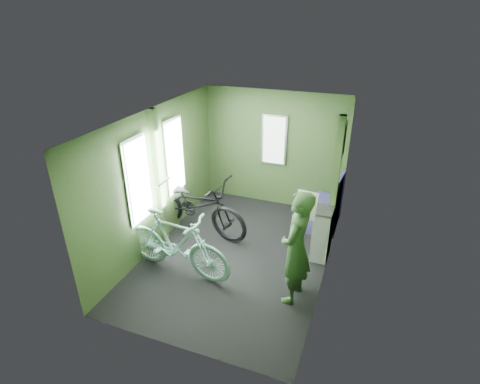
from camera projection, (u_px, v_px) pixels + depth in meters
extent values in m
plane|color=black|center=(238.00, 254.00, 6.14)|extent=(4.00, 4.00, 0.00)
cube|color=silver|center=(237.00, 117.00, 5.12)|extent=(2.80, 4.00, 0.02)
cube|color=#344E24|center=(274.00, 150.00, 7.31)|extent=(2.80, 0.02, 2.30)
cube|color=#344E24|center=(170.00, 270.00, 3.95)|extent=(2.80, 0.02, 2.30)
cube|color=#344E24|center=(157.00, 178.00, 6.07)|extent=(0.02, 4.00, 2.30)
cube|color=#344E24|center=(332.00, 207.00, 5.19)|extent=(0.02, 4.00, 2.30)
cube|color=#344E24|center=(159.00, 179.00, 6.06)|extent=(0.08, 0.12, 2.30)
cube|color=silver|center=(139.00, 181.00, 5.51)|extent=(0.02, 0.56, 1.34)
cube|color=silver|center=(176.00, 156.00, 6.43)|extent=(0.02, 0.56, 1.34)
cube|color=white|center=(135.00, 147.00, 5.27)|extent=(0.00, 0.12, 0.12)
cube|color=white|center=(174.00, 126.00, 6.20)|extent=(0.00, 0.12, 0.12)
cylinder|color=silver|center=(163.00, 182.00, 6.06)|extent=(0.03, 0.40, 0.03)
cube|color=#344E24|center=(334.00, 189.00, 5.71)|extent=(0.10, 0.10, 2.30)
cube|color=white|center=(344.00, 140.00, 5.64)|extent=(0.02, 0.40, 0.50)
cube|color=silver|center=(274.00, 140.00, 7.19)|extent=(0.50, 0.02, 1.00)
imported|color=black|center=(197.00, 230.00, 6.81)|extent=(2.22, 1.24, 1.17)
imported|color=#8BD0C4|center=(178.00, 272.00, 5.72)|extent=(1.84, 0.77, 1.12)
imported|color=#31512C|center=(296.00, 248.00, 4.89)|extent=(0.46, 0.64, 1.64)
cube|color=silver|center=(306.00, 205.00, 4.91)|extent=(0.29, 0.16, 0.36)
cube|color=gray|center=(322.00, 234.00, 5.89)|extent=(0.26, 0.36, 0.88)
cube|color=navy|center=(322.00, 214.00, 6.91)|extent=(0.59, 0.95, 0.45)
cube|color=navy|center=(338.00, 192.00, 6.62)|extent=(0.15, 0.91, 0.50)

